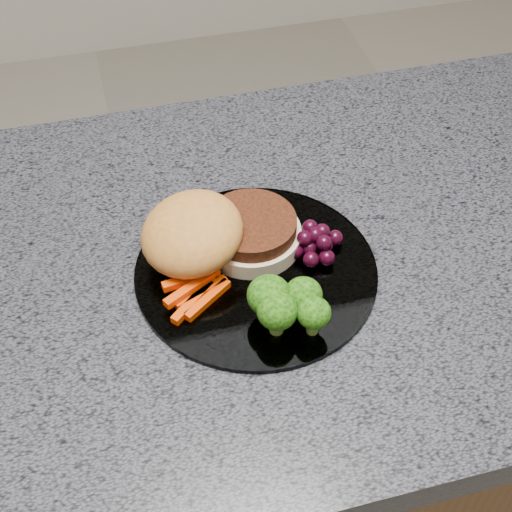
{
  "coord_description": "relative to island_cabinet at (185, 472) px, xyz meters",
  "views": [
    {
      "loc": [
        -0.02,
        -0.52,
        1.47
      ],
      "look_at": [
        0.11,
        -0.03,
        0.93
      ],
      "focal_mm": 50.0,
      "sensor_mm": 36.0,
      "label": 1
    }
  ],
  "objects": [
    {
      "name": "carrot_sticks",
      "position": [
        0.04,
        -0.05,
        0.48
      ],
      "size": [
        0.07,
        0.06,
        0.02
      ],
      "rotation": [
        0.0,
        0.0,
        0.23
      ],
      "color": "#DB3B03",
      "rests_on": "plate"
    },
    {
      "name": "grape_bunch",
      "position": [
        0.17,
        -0.02,
        0.49
      ],
      "size": [
        0.07,
        0.06,
        0.03
      ],
      "rotation": [
        0.0,
        0.0,
        -0.31
      ],
      "color": "black",
      "rests_on": "plate"
    },
    {
      "name": "island_cabinet",
      "position": [
        0.0,
        0.0,
        0.0
      ],
      "size": [
        1.2,
        0.6,
        0.86
      ],
      "primitive_type": "cube",
      "color": "#55341D",
      "rests_on": "ground"
    },
    {
      "name": "burger",
      "position": [
        0.07,
        0.01,
        0.5
      ],
      "size": [
        0.21,
        0.15,
        0.06
      ],
      "rotation": [
        0.0,
        0.0,
        0.35
      ],
      "color": "beige",
      "rests_on": "plate"
    },
    {
      "name": "countertop",
      "position": [
        0.0,
        0.0,
        0.45
      ],
      "size": [
        1.2,
        0.6,
        0.04
      ],
      "primitive_type": "cube",
      "color": "#484952",
      "rests_on": "island_cabinet"
    },
    {
      "name": "plate",
      "position": [
        0.11,
        -0.03,
        0.47
      ],
      "size": [
        0.26,
        0.26,
        0.01
      ],
      "primitive_type": "cylinder",
      "color": "white",
      "rests_on": "countertop"
    },
    {
      "name": "broccoli",
      "position": [
        0.12,
        -0.1,
        0.51
      ],
      "size": [
        0.08,
        0.07,
        0.05
      ],
      "rotation": [
        0.0,
        0.0,
        -0.39
      ],
      "color": "olive",
      "rests_on": "plate"
    }
  ]
}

